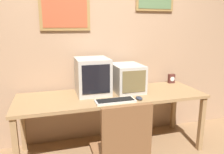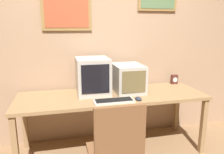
{
  "view_description": "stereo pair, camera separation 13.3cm",
  "coord_description": "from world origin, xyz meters",
  "px_view_note": "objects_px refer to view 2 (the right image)",
  "views": [
    {
      "loc": [
        -0.7,
        -1.52,
        1.52
      ],
      "look_at": [
        0.0,
        0.86,
        0.94
      ],
      "focal_mm": 35.0,
      "sensor_mm": 36.0,
      "label": 1
    },
    {
      "loc": [
        -0.57,
        -1.55,
        1.52
      ],
      "look_at": [
        0.0,
        0.86,
        0.94
      ],
      "focal_mm": 35.0,
      "sensor_mm": 36.0,
      "label": 2
    }
  ],
  "objects_px": {
    "monitor_left": "(93,76)",
    "mouse_near_keyboard": "(138,99)",
    "monitor_right": "(128,78)",
    "desk_clock": "(174,79)",
    "keyboard_main": "(114,101)"
  },
  "relations": [
    {
      "from": "monitor_left",
      "to": "monitor_right",
      "type": "xyz_separation_m",
      "value": [
        0.44,
        -0.01,
        -0.05
      ]
    },
    {
      "from": "monitor_left",
      "to": "mouse_near_keyboard",
      "type": "distance_m",
      "value": 0.61
    },
    {
      "from": "mouse_near_keyboard",
      "to": "desk_clock",
      "type": "height_order",
      "value": "desk_clock"
    },
    {
      "from": "monitor_left",
      "to": "keyboard_main",
      "type": "xyz_separation_m",
      "value": [
        0.17,
        -0.37,
        -0.2
      ]
    },
    {
      "from": "monitor_right",
      "to": "desk_clock",
      "type": "bearing_deg",
      "value": 13.53
    },
    {
      "from": "monitor_left",
      "to": "monitor_right",
      "type": "distance_m",
      "value": 0.44
    },
    {
      "from": "monitor_left",
      "to": "desk_clock",
      "type": "xyz_separation_m",
      "value": [
        1.18,
        0.17,
        -0.15
      ]
    },
    {
      "from": "monitor_right",
      "to": "desk_clock",
      "type": "xyz_separation_m",
      "value": [
        0.74,
        0.18,
        -0.1
      ]
    },
    {
      "from": "monitor_left",
      "to": "monitor_right",
      "type": "relative_size",
      "value": 0.93
    },
    {
      "from": "monitor_right",
      "to": "keyboard_main",
      "type": "distance_m",
      "value": 0.47
    },
    {
      "from": "keyboard_main",
      "to": "mouse_near_keyboard",
      "type": "height_order",
      "value": "mouse_near_keyboard"
    },
    {
      "from": "desk_clock",
      "to": "mouse_near_keyboard",
      "type": "bearing_deg",
      "value": -143.75
    },
    {
      "from": "monitor_right",
      "to": "keyboard_main",
      "type": "relative_size",
      "value": 1.06
    },
    {
      "from": "mouse_near_keyboard",
      "to": "desk_clock",
      "type": "bearing_deg",
      "value": 36.25
    },
    {
      "from": "monitor_left",
      "to": "monitor_right",
      "type": "height_order",
      "value": "monitor_left"
    }
  ]
}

